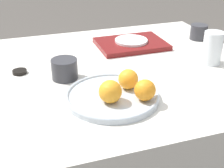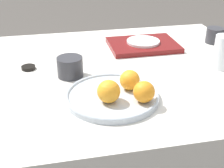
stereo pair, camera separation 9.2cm
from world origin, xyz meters
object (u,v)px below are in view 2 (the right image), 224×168
orange_2 (130,80)px  serving_tray (143,45)px  water_glass (224,52)px  side_plate (143,42)px  fruit_platter (112,96)px  cup_1 (215,35)px  orange_0 (109,91)px  soy_dish (28,68)px  orange_1 (144,92)px  cup_0 (70,67)px

orange_2 → serving_tray: orange_2 is taller
water_glass → side_plate: size_ratio=0.88×
fruit_platter → cup_1: (0.54, 0.39, 0.02)m
cup_1 → orange_2: bearing=-142.7°
side_plate → cup_1: 0.32m
orange_0 → soy_dish: bearing=127.1°
cup_1 → orange_1: bearing=-135.9°
serving_tray → cup_0: bearing=-146.2°
orange_0 → cup_0: size_ratio=0.76×
water_glass → side_plate: (-0.22, 0.27, -0.04)m
orange_0 → orange_1: 0.10m
water_glass → soy_dish: water_glass is taller
cup_0 → cup_1: 0.68m
cup_0 → cup_1: bearing=17.8°
orange_0 → serving_tray: size_ratio=0.23×
water_glass → serving_tray: size_ratio=0.43×
cup_1 → cup_0: bearing=-162.2°
orange_2 → cup_1: size_ratio=0.82×
orange_2 → water_glass: size_ratio=0.51×
orange_0 → serving_tray: orange_0 is taller
orange_0 → cup_1: 0.71m
water_glass → side_plate: bearing=129.3°
side_plate → orange_0: bearing=-118.4°
orange_2 → serving_tray: size_ratio=0.22×
serving_tray → soy_dish: serving_tray is taller
orange_0 → orange_2: bearing=38.4°
orange_1 → soy_dish: (-0.33, 0.33, -0.04)m
fruit_platter → orange_1: 0.11m
orange_2 → cup_1: orange_2 is taller
orange_0 → orange_2: size_ratio=1.07×
serving_tray → cup_1: bearing=-2.0°
water_glass → soy_dish: (-0.69, 0.14, -0.06)m
fruit_platter → cup_1: bearing=35.8°
orange_1 → water_glass: size_ratio=0.51×
orange_2 → cup_0: (-0.17, 0.16, -0.01)m
water_glass → cup_0: size_ratio=1.38×
fruit_platter → orange_2: orange_2 is taller
fruit_platter → orange_2: size_ratio=4.56×
water_glass → cup_0: 0.55m
side_plate → soy_dish: size_ratio=2.77×
orange_1 → cup_0: 0.31m
orange_1 → orange_2: same height
orange_0 → fruit_platter: bearing=64.9°
orange_2 → soy_dish: 0.40m
water_glass → orange_0: bearing=-159.0°
cup_0 → orange_0: bearing=-67.8°
orange_0 → orange_2: (0.08, 0.06, -0.00)m
fruit_platter → water_glass: size_ratio=2.32×
serving_tray → side_plate: side_plate is taller
cup_0 → side_plate: bearing=33.8°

